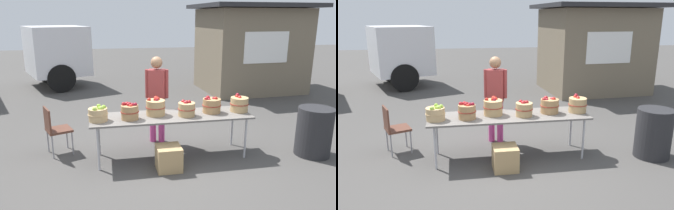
% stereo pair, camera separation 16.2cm
% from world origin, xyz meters
% --- Properties ---
extents(ground_plane, '(40.00, 40.00, 0.00)m').
position_xyz_m(ground_plane, '(0.00, 0.00, 0.00)').
color(ground_plane, '#474442').
extents(market_table, '(2.70, 0.76, 0.75)m').
position_xyz_m(market_table, '(0.00, 0.00, 0.71)').
color(market_table, slate).
rests_on(market_table, ground).
extents(apple_basket_green_0, '(0.32, 0.32, 0.27)m').
position_xyz_m(apple_basket_green_0, '(-1.21, -0.07, 0.86)').
color(apple_basket_green_0, tan).
rests_on(apple_basket_green_0, market_table).
extents(apple_basket_red_0, '(0.30, 0.30, 0.29)m').
position_xyz_m(apple_basket_red_0, '(-0.71, -0.08, 0.88)').
color(apple_basket_red_0, '#A87F51').
rests_on(apple_basket_red_0, market_table).
extents(apple_basket_red_1, '(0.34, 0.34, 0.31)m').
position_xyz_m(apple_basket_red_1, '(-0.26, 0.07, 0.89)').
color(apple_basket_red_1, tan).
rests_on(apple_basket_red_1, market_table).
extents(apple_basket_red_2, '(0.30, 0.30, 0.27)m').
position_xyz_m(apple_basket_red_2, '(0.25, -0.08, 0.87)').
color(apple_basket_red_2, tan).
rests_on(apple_basket_red_2, market_table).
extents(apple_basket_red_3, '(0.33, 0.33, 0.28)m').
position_xyz_m(apple_basket_red_3, '(0.72, 0.04, 0.88)').
color(apple_basket_red_3, '#A87F51').
rests_on(apple_basket_red_3, market_table).
extents(apple_basket_red_4, '(0.33, 0.33, 0.30)m').
position_xyz_m(apple_basket_red_4, '(1.22, 0.01, 0.88)').
color(apple_basket_red_4, tan).
rests_on(apple_basket_red_4, market_table).
extents(vendor_adult, '(0.43, 0.29, 1.66)m').
position_xyz_m(vendor_adult, '(-0.13, 0.74, 0.98)').
color(vendor_adult, '#CC3F8C').
rests_on(vendor_adult, ground).
extents(food_kiosk, '(3.66, 3.10, 2.74)m').
position_xyz_m(food_kiosk, '(3.60, 4.79, 1.38)').
color(food_kiosk, '#726651').
rests_on(food_kiosk, ground).
extents(folding_chair, '(0.52, 0.52, 0.86)m').
position_xyz_m(folding_chair, '(-1.98, 0.48, 0.51)').
color(folding_chair, brown).
rests_on(folding_chair, ground).
extents(trash_barrel, '(0.60, 0.60, 0.85)m').
position_xyz_m(trash_barrel, '(2.46, -0.40, 0.43)').
color(trash_barrel, '#262628').
rests_on(trash_barrel, ground).
extents(produce_crate, '(0.39, 0.39, 0.39)m').
position_xyz_m(produce_crate, '(-0.14, -0.48, 0.20)').
color(produce_crate, tan).
rests_on(produce_crate, ground).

